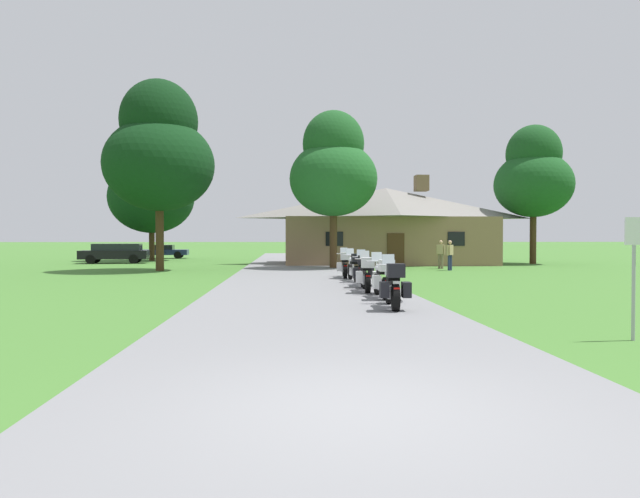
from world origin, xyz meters
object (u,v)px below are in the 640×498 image
object	(u,v)px
motorcycle_black_farthest_in_row	(345,265)
bystander_tan_shirt_near_lodge	(450,254)
motorcycle_silver_nearest_to_camera	(393,286)
bystander_tan_shirt_beside_signpost	(441,253)
tree_left_near	(159,152)
motorcycle_blue_fourth_in_row	(363,271)
metal_signpost_roadside	(634,263)
motorcycle_white_fifth_in_row	(354,267)
parked_navy_sedan_far_left	(163,251)
tree_right_of_lodge	(533,176)
parked_black_suv_far_left	(115,252)
motorcycle_orange_third_in_row	(367,275)
tree_by_lodge_front	(333,169)
tree_left_far	(151,187)
motorcycle_white_second_in_row	(383,279)

from	to	relation	value
motorcycle_black_farthest_in_row	bystander_tan_shirt_near_lodge	bearing A→B (deg)	46.48
motorcycle_silver_nearest_to_camera	bystander_tan_shirt_near_lodge	xyz separation A→B (m)	(6.41, 16.52, 0.32)
bystander_tan_shirt_beside_signpost	tree_left_near	xyz separation A→B (m)	(-15.93, -1.16, 5.56)
motorcycle_blue_fourth_in_row	tree_left_near	world-z (taller)	tree_left_near
motorcycle_blue_fourth_in_row	metal_signpost_roadside	world-z (taller)	metal_signpost_roadside
motorcycle_white_fifth_in_row	parked_navy_sedan_far_left	distance (m)	30.54
motorcycle_blue_fourth_in_row	tree_right_of_lodge	distance (m)	23.57
bystander_tan_shirt_beside_signpost	parked_black_suv_far_left	bearing A→B (deg)	-159.44
motorcycle_white_fifth_in_row	parked_navy_sedan_far_left	size ratio (longest dim) A/B	0.48
tree_right_of_lodge	bystander_tan_shirt_beside_signpost	bearing A→B (deg)	-145.03
metal_signpost_roadside	motorcycle_orange_third_in_row	bearing A→B (deg)	112.46
motorcycle_silver_nearest_to_camera	metal_signpost_roadside	xyz separation A→B (m)	(3.41, -4.10, 0.74)
tree_by_lodge_front	motorcycle_orange_third_in_row	bearing A→B (deg)	-90.57
parked_black_suv_far_left	motorcycle_white_fifth_in_row	bearing A→B (deg)	-147.07
tree_right_of_lodge	tree_left_near	distance (m)	25.06
tree_by_lodge_front	motorcycle_white_fifth_in_row	bearing A→B (deg)	-90.03
tree_left_far	motorcycle_blue_fourth_in_row	bearing A→B (deg)	-61.47
motorcycle_white_second_in_row	tree_by_lodge_front	size ratio (longest dim) A/B	0.23
tree_left_far	motorcycle_white_second_in_row	bearing A→B (deg)	-64.81
metal_signpost_roadside	tree_by_lodge_front	bearing A→B (deg)	98.29
tree_left_near	bystander_tan_shirt_beside_signpost	bearing A→B (deg)	4.17
motorcycle_white_fifth_in_row	parked_black_suv_far_left	size ratio (longest dim) A/B	0.44
bystander_tan_shirt_beside_signpost	parked_navy_sedan_far_left	bearing A→B (deg)	-179.90
motorcycle_white_second_in_row	bystander_tan_shirt_beside_signpost	world-z (taller)	bystander_tan_shirt_beside_signpost
tree_left_near	parked_navy_sedan_far_left	world-z (taller)	tree_left_near
motorcycle_white_second_in_row	parked_navy_sedan_far_left	size ratio (longest dim) A/B	0.48
motorcycle_white_second_in_row	bystander_tan_shirt_near_lodge	size ratio (longest dim) A/B	1.25
motorcycle_silver_nearest_to_camera	metal_signpost_roadside	distance (m)	5.38
bystander_tan_shirt_beside_signpost	tree_left_near	bearing A→B (deg)	-134.15
motorcycle_orange_third_in_row	motorcycle_white_second_in_row	bearing A→B (deg)	-79.94
bystander_tan_shirt_near_lodge	parked_black_suv_far_left	xyz separation A→B (m)	(-21.18, 9.95, -0.15)
motorcycle_orange_third_in_row	tree_by_lodge_front	xyz separation A→B (m)	(0.14, 14.31, 5.22)
bystander_tan_shirt_beside_signpost	motorcycle_blue_fourth_in_row	bearing A→B (deg)	-75.83
motorcycle_white_fifth_in_row	tree_left_far	world-z (taller)	tree_left_far
tree_left_far	parked_navy_sedan_far_left	world-z (taller)	tree_left_far
motorcycle_white_second_in_row	parked_navy_sedan_far_left	world-z (taller)	motorcycle_white_second_in_row
parked_black_suv_far_left	motorcycle_orange_third_in_row	bearing A→B (deg)	-153.36
motorcycle_blue_fourth_in_row	tree_left_near	xyz separation A→B (m)	(-9.65, 10.89, 5.88)
motorcycle_white_second_in_row	parked_black_suv_far_left	bearing A→B (deg)	121.00
tree_left_near	tree_left_far	xyz separation A→B (m)	(-3.78, 13.81, -0.66)
motorcycle_white_fifth_in_row	parked_navy_sedan_far_left	world-z (taller)	motorcycle_white_fifth_in_row
motorcycle_white_fifth_in_row	tree_left_far	size ratio (longest dim) A/B	0.20
motorcycle_blue_fourth_in_row	motorcycle_white_fifth_in_row	world-z (taller)	same
motorcycle_white_fifth_in_row	bystander_tan_shirt_beside_signpost	size ratio (longest dim) A/B	1.25
motorcycle_white_fifth_in_row	tree_left_far	xyz separation A→B (m)	(-13.41, 22.31, 5.21)
motorcycle_silver_nearest_to_camera	parked_black_suv_far_left	world-z (taller)	parked_black_suv_far_left
motorcycle_blue_fourth_in_row	tree_by_lodge_front	size ratio (longest dim) A/B	0.23
bystander_tan_shirt_beside_signpost	parked_navy_sedan_far_left	world-z (taller)	bystander_tan_shirt_beside_signpost
motorcycle_white_second_in_row	parked_navy_sedan_far_left	bearing A→B (deg)	111.39
motorcycle_silver_nearest_to_camera	motorcycle_black_farthest_in_row	xyz separation A→B (m)	(-0.07, 10.48, 0.00)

